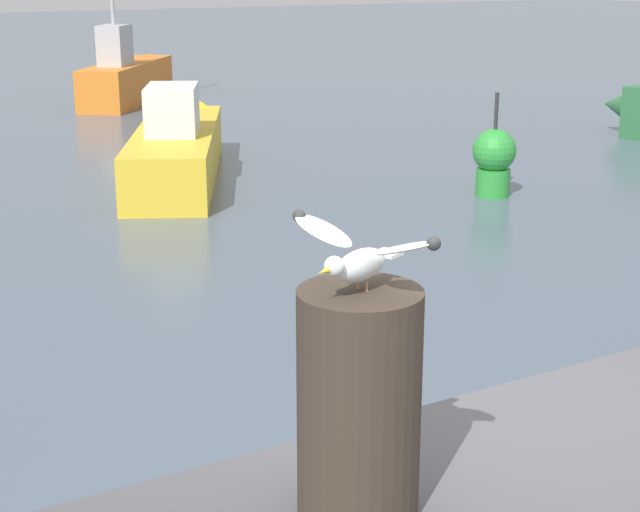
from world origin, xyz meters
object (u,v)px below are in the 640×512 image
Objects in this scene: seagull at (360,256)px; boat_orange at (131,77)px; boat_yellow at (179,143)px; mooring_post at (359,404)px; channel_buoy at (494,159)px.

seagull is 0.12× the size of boat_orange.
boat_orange is (2.07, 7.65, 0.10)m from boat_yellow.
boat_orange is (5.76, 18.12, -0.98)m from mooring_post.
channel_buoy is (6.61, 7.07, -1.53)m from seagull.
boat_yellow is 7.93m from boat_orange.
channel_buoy is (6.60, 7.07, -1.02)m from mooring_post.
boat_orange is at bearing 74.86° from boat_yellow.
mooring_post is at bearing 20.19° from seagull.
boat_orange is at bearing 72.35° from seagull.
boat_yellow is 4.48m from channel_buoy.
boat_yellow is at bearing 130.60° from channel_buoy.
boat_yellow is at bearing -105.14° from boat_orange.
seagull reaches higher than mooring_post.
mooring_post is 0.51m from seagull.
seagull reaches higher than channel_buoy.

